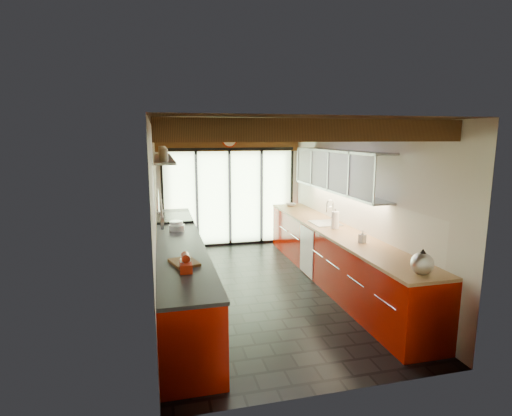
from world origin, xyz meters
The scene contains 18 objects.
ground centered at (0.00, 0.00, 0.00)m, with size 5.50×5.50×0.00m, color black.
room_shell centered at (0.00, 0.00, 1.65)m, with size 5.50×5.50×5.50m.
ceiling_beams centered at (0.00, 0.38, 2.46)m, with size 3.14×5.06×4.90m.
glass_door centered at (0.00, 2.69, 1.66)m, with size 2.95×0.10×2.90m.
left_counter centered at (-1.28, 0.00, 0.46)m, with size 0.68×5.00×0.92m.
range_stove centered at (-1.28, 1.45, 0.47)m, with size 0.66×0.90×0.97m.
right_counter centered at (1.27, 0.00, 0.46)m, with size 0.68×5.00×0.92m.
sink_assembly centered at (1.29, 0.40, 0.96)m, with size 0.45×0.52×0.43m.
upper_cabinets_right centered at (1.43, 0.30, 1.85)m, with size 0.34×3.00×3.00m.
left_wall_fixtures centered at (-1.47, 0.18, 1.85)m, with size 0.28×2.60×0.96m.
stand_mixer centered at (-1.27, -1.54, 1.01)m, with size 0.14×0.24×0.22m.
pot_large centered at (-1.27, 0.59, 0.99)m, with size 0.22×0.22×0.14m, color silver.
pot_small centered at (-1.27, 0.48, 0.97)m, with size 0.25×0.25×0.10m, color silver.
cutting_board centered at (-1.27, -1.27, 0.94)m, with size 0.28×0.39×0.03m, color brown.
kettle centered at (1.27, -2.25, 1.05)m, with size 0.26×0.32×0.30m.
paper_towel centered at (1.27, 0.00, 1.06)m, with size 0.14×0.14×0.34m.
soap_bottle centered at (1.27, -0.92, 1.01)m, with size 0.08×0.09×0.19m, color silver.
bowl centered at (1.27, 2.25, 0.95)m, with size 0.22×0.22×0.05m, color silver.
Camera 1 is at (-1.53, -5.92, 2.42)m, focal length 28.00 mm.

